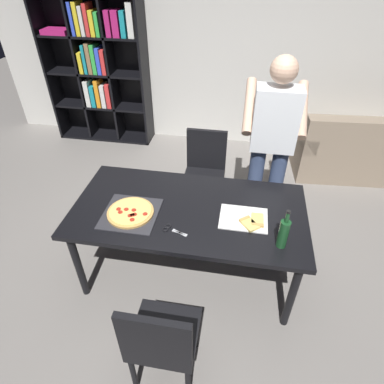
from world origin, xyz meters
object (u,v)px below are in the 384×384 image
at_px(person_serving_pizza, 272,142).
at_px(chair_near_camera, 161,340).
at_px(wine_bottle, 284,233).
at_px(bookshelf, 99,66).
at_px(chair_far_side, 205,168).
at_px(couch, 364,151).
at_px(pepperoni_pizza_on_tray, 131,213).
at_px(dining_table, 189,215).
at_px(kitchen_scissors, 171,229).

bearing_deg(person_serving_pizza, chair_near_camera, -110.20).
distance_m(chair_near_camera, wine_bottle, 1.04).
bearing_deg(bookshelf, person_serving_pizza, -35.57).
distance_m(chair_near_camera, chair_far_side, 1.91).
bearing_deg(couch, chair_near_camera, -122.91).
xyz_separation_m(chair_near_camera, person_serving_pizza, (0.62, 1.69, 0.49)).
relative_size(couch, pepperoni_pizza_on_tray, 4.20).
bearing_deg(dining_table, chair_near_camera, -90.00).
height_order(chair_near_camera, couch, chair_near_camera).
bearing_deg(pepperoni_pizza_on_tray, person_serving_pizza, 39.82).
relative_size(bookshelf, pepperoni_pizza_on_tray, 4.66).
bearing_deg(wine_bottle, bookshelf, 131.84).
height_order(couch, bookshelf, bookshelf).
distance_m(dining_table, chair_far_side, 0.97).
distance_m(dining_table, couch, 2.78).
xyz_separation_m(chair_far_side, person_serving_pizza, (0.62, -0.22, 0.49)).
xyz_separation_m(chair_near_camera, wine_bottle, (0.70, 0.68, 0.36)).
relative_size(pepperoni_pizza_on_tray, kitchen_scissors, 2.11).
height_order(couch, pepperoni_pizza_on_tray, couch).
distance_m(chair_near_camera, couch, 3.51).
relative_size(chair_far_side, couch, 0.51).
height_order(dining_table, wine_bottle, wine_bottle).
distance_m(person_serving_pizza, wine_bottle, 1.02).
height_order(dining_table, pepperoni_pizza_on_tray, pepperoni_pizza_on_tray).
height_order(chair_near_camera, kitchen_scissors, chair_near_camera).
height_order(chair_far_side, bookshelf, bookshelf).
xyz_separation_m(bookshelf, wine_bottle, (2.38, -2.66, -0.20)).
distance_m(chair_far_side, person_serving_pizza, 0.82).
bearing_deg(chair_far_side, dining_table, -90.00).
distance_m(chair_far_side, wine_bottle, 1.46).
distance_m(chair_far_side, bookshelf, 2.28).
bearing_deg(wine_bottle, kitchen_scissors, 178.73).
height_order(dining_table, bookshelf, bookshelf).
bearing_deg(pepperoni_pizza_on_tray, dining_table, 18.26).
height_order(pepperoni_pizza_on_tray, wine_bottle, wine_bottle).
distance_m(dining_table, pepperoni_pizza_on_tray, 0.46).
bearing_deg(bookshelf, kitchen_scissors, -58.78).
distance_m(couch, person_serving_pizza, 1.92).
bearing_deg(person_serving_pizza, wine_bottle, -85.71).
xyz_separation_m(chair_far_side, couch, (1.90, 1.03, -0.21)).
xyz_separation_m(chair_far_side, kitchen_scissors, (-0.08, -1.22, 0.24)).
height_order(couch, wine_bottle, wine_bottle).
height_order(couch, person_serving_pizza, person_serving_pizza).
xyz_separation_m(chair_near_camera, pepperoni_pizza_on_tray, (-0.43, 0.81, 0.25)).
bearing_deg(couch, wine_bottle, -118.05).
height_order(bookshelf, wine_bottle, bookshelf).
height_order(pepperoni_pizza_on_tray, kitchen_scissors, pepperoni_pizza_on_tray).
relative_size(wine_bottle, kitchen_scissors, 1.59).
xyz_separation_m(dining_table, couch, (1.90, 1.99, -0.38)).
distance_m(dining_table, kitchen_scissors, 0.28).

